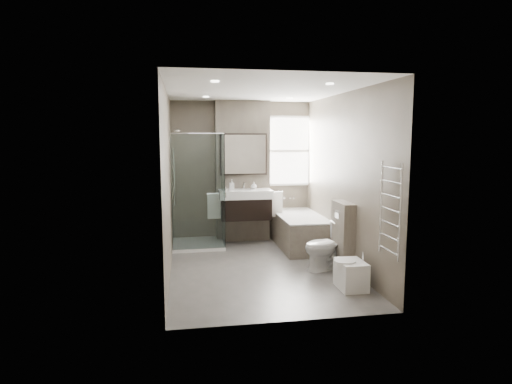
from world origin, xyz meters
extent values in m
cube|color=#575350|center=(0.00, 0.00, -0.03)|extent=(2.65, 3.85, 0.05)
cube|color=silver|center=(0.00, 0.00, 2.62)|extent=(2.65, 3.85, 0.05)
cube|color=#645B4D|center=(0.00, 1.92, 1.30)|extent=(2.65, 0.05, 2.60)
cube|color=#645B4D|center=(0.00, -1.92, 1.30)|extent=(2.65, 0.05, 2.60)
cube|color=#645B4D|center=(-1.32, 0.00, 1.30)|extent=(0.05, 3.85, 2.60)
cube|color=#645B4D|center=(1.32, 0.00, 1.30)|extent=(0.05, 3.85, 2.60)
cube|color=#5F564A|center=(0.00, 1.77, 1.30)|extent=(1.00, 0.25, 2.60)
cube|color=black|center=(0.00, 1.42, 0.66)|extent=(0.90, 0.45, 0.38)
cube|color=white|center=(0.00, 1.42, 0.92)|extent=(0.95, 0.47, 0.15)
cylinder|color=silver|center=(0.00, 1.59, 1.06)|extent=(0.03, 0.03, 0.12)
cylinder|color=silver|center=(0.00, 1.53, 1.11)|extent=(0.02, 0.12, 0.02)
cube|color=black|center=(0.00, 1.62, 1.63)|extent=(0.86, 0.06, 0.76)
cube|color=white|center=(0.00, 1.58, 1.63)|extent=(0.80, 0.02, 0.70)
cube|color=silver|center=(-0.56, 1.40, 0.72)|extent=(0.24, 0.06, 0.44)
cube|color=silver|center=(0.56, 1.40, 0.72)|extent=(0.24, 0.06, 0.44)
cube|color=white|center=(-0.85, 1.45, 0.03)|extent=(0.90, 0.90, 0.06)
cube|color=white|center=(-0.85, 1.01, 1.03)|extent=(0.88, 0.01, 1.94)
cube|color=white|center=(-0.41, 1.45, 1.03)|extent=(0.01, 0.88, 1.94)
cylinder|color=silver|center=(-1.25, 1.45, 1.25)|extent=(0.02, 0.02, 1.00)
cube|color=#5F564A|center=(0.93, 1.10, 0.28)|extent=(0.75, 1.60, 0.55)
cube|color=white|center=(0.93, 1.10, 0.56)|extent=(0.75, 1.60, 0.03)
cube|color=white|center=(0.93, 1.10, 0.49)|extent=(0.61, 1.42, 0.12)
cube|color=white|center=(0.90, 1.88, 1.67)|extent=(0.98, 0.04, 1.33)
cube|color=white|center=(0.90, 1.85, 1.67)|extent=(0.90, 0.01, 1.25)
cube|color=white|center=(0.90, 1.85, 1.68)|extent=(0.90, 0.01, 0.05)
imported|color=white|center=(0.97, -0.23, 0.35)|extent=(0.78, 0.58, 0.70)
cube|color=#5F564A|center=(1.21, -0.25, 0.50)|extent=(0.18, 0.55, 1.00)
cube|color=silver|center=(1.11, -0.25, 0.82)|extent=(0.01, 0.16, 0.11)
cube|color=white|center=(1.02, -1.07, 0.18)|extent=(0.32, 0.45, 0.36)
cylinder|color=white|center=(0.93, -1.07, 0.36)|extent=(0.27, 0.27, 0.05)
cylinder|color=silver|center=(1.18, -1.07, 0.42)|extent=(0.02, 0.02, 0.10)
cylinder|color=silver|center=(1.25, -1.83, 1.12)|extent=(0.03, 0.03, 1.10)
cylinder|color=silver|center=(1.25, -1.37, 1.12)|extent=(0.03, 0.03, 1.10)
cube|color=silver|center=(1.25, -1.60, 1.12)|extent=(0.02, 0.46, 1.00)
imported|color=white|center=(-0.24, 1.43, 1.10)|extent=(0.09, 0.09, 0.19)
imported|color=white|center=(0.17, 1.50, 1.07)|extent=(0.11, 0.11, 0.14)
camera|label=1|loc=(-1.08, -6.11, 1.96)|focal=30.00mm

